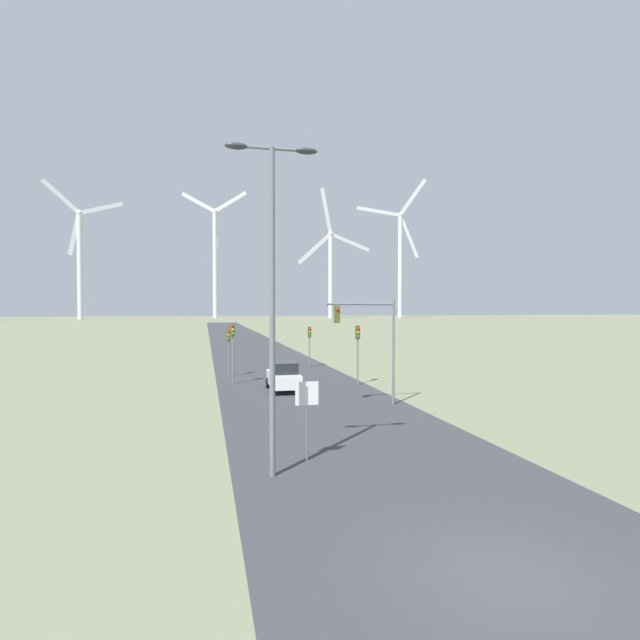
% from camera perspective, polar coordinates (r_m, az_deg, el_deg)
% --- Properties ---
extents(ground_plane, '(600.00, 600.00, 0.00)m').
position_cam_1_polar(ground_plane, '(11.57, 20.66, -25.59)').
color(ground_plane, '#757A5B').
extents(road_surface, '(10.00, 240.00, 0.01)m').
position_cam_1_polar(road_surface, '(57.09, -7.22, -3.83)').
color(road_surface, '#38383D').
rests_on(road_surface, ground).
extents(streetlamp, '(2.85, 0.32, 10.20)m').
position_cam_1_polar(streetlamp, '(15.45, -5.49, 5.52)').
color(streetlamp, slate).
rests_on(streetlamp, ground).
extents(stop_sign_near, '(0.81, 0.07, 2.72)m').
position_cam_1_polar(stop_sign_near, '(17.22, -1.51, -9.73)').
color(stop_sign_near, slate).
rests_on(stop_sign_near, ground).
extents(traffic_light_post_near_left, '(0.28, 0.34, 4.18)m').
position_cam_1_polar(traffic_light_post_near_left, '(34.48, -9.94, -2.21)').
color(traffic_light_post_near_left, slate).
rests_on(traffic_light_post_near_left, ground).
extents(traffic_light_post_near_right, '(0.28, 0.34, 4.01)m').
position_cam_1_polar(traffic_light_post_near_right, '(33.77, 4.33, -2.47)').
color(traffic_light_post_near_right, slate).
rests_on(traffic_light_post_near_right, ground).
extents(traffic_light_post_mid_left, '(0.28, 0.34, 3.62)m').
position_cam_1_polar(traffic_light_post_mid_left, '(38.37, -10.41, -2.44)').
color(traffic_light_post_mid_left, slate).
rests_on(traffic_light_post_mid_left, ground).
extents(traffic_light_post_mid_right, '(0.28, 0.33, 3.53)m').
position_cam_1_polar(traffic_light_post_mid_right, '(43.81, -1.21, -2.02)').
color(traffic_light_post_mid_right, slate).
rests_on(traffic_light_post_mid_right, ground).
extents(traffic_light_mast_overhead, '(3.78, 0.35, 5.68)m').
position_cam_1_polar(traffic_light_mast_overhead, '(26.65, 5.78, -1.23)').
color(traffic_light_mast_overhead, slate).
rests_on(traffic_light_mast_overhead, ground).
extents(car_approaching, '(1.94, 4.16, 1.83)m').
position_cam_1_polar(car_approaching, '(31.67, -4.18, -6.42)').
color(car_approaching, white).
rests_on(car_approaching, ground).
extents(wind_turbine_left, '(31.05, 10.27, 58.87)m').
position_cam_1_polar(wind_turbine_left, '(239.49, -25.77, 6.79)').
color(wind_turbine_left, silver).
rests_on(wind_turbine_left, ground).
extents(wind_turbine_center, '(31.64, 5.94, 62.81)m').
position_cam_1_polar(wind_turbine_center, '(253.78, -11.92, 7.38)').
color(wind_turbine_center, silver).
rests_on(wind_turbine_center, ground).
extents(wind_turbine_right, '(38.63, 7.22, 63.72)m').
position_cam_1_polar(wind_turbine_right, '(247.49, 1.21, 6.36)').
color(wind_turbine_right, silver).
rests_on(wind_turbine_right, ground).
extents(wind_turbine_far_right, '(38.43, 2.60, 72.72)m').
position_cam_1_polar(wind_turbine_far_right, '(263.42, 9.14, 7.43)').
color(wind_turbine_far_right, silver).
rests_on(wind_turbine_far_right, ground).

